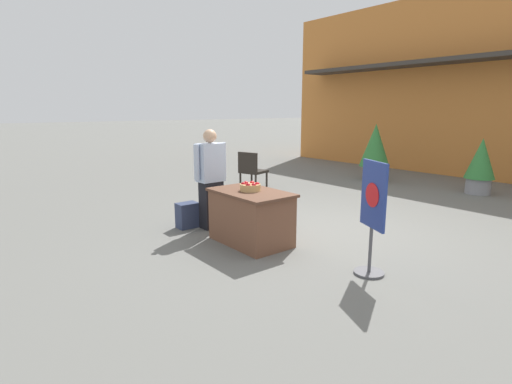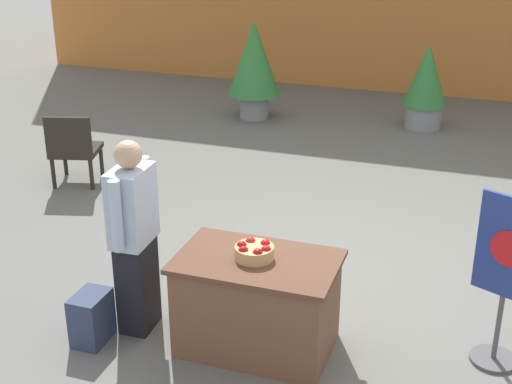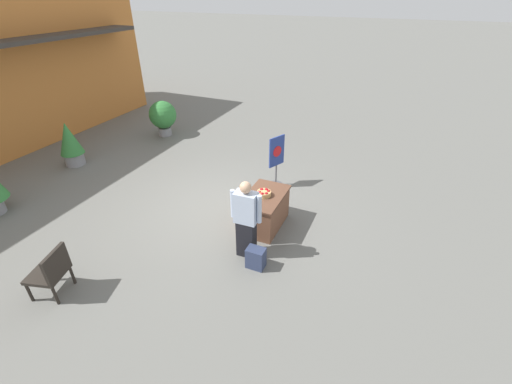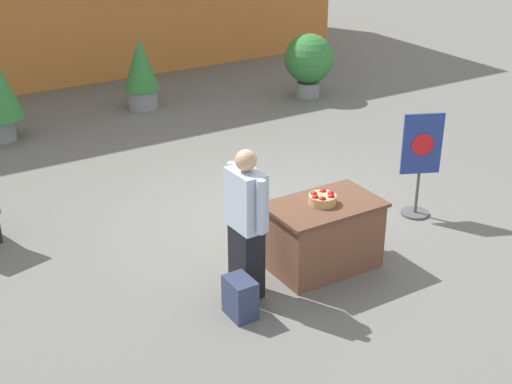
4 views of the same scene
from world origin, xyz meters
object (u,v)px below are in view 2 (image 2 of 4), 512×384
object	(u,v)px
display_table	(257,303)
apple_basket	(254,251)
backpack	(92,318)
poster_board	(505,279)
potted_plant_far_right	(426,84)
patio_chair	(73,146)
potted_plant_far_left	(254,63)
person_visitor	(134,237)

from	to	relation	value
display_table	apple_basket	world-z (taller)	apple_basket
apple_basket	backpack	bearing A→B (deg)	-163.91
apple_basket	backpack	distance (m)	1.45
display_table	backpack	bearing A→B (deg)	-164.56
poster_board	potted_plant_far_right	bearing A→B (deg)	-143.71
patio_chair	potted_plant_far_left	bearing A→B (deg)	-33.93
potted_plant_far_right	potted_plant_far_left	xyz separation A→B (m)	(-2.63, -0.35, 0.20)
poster_board	display_table	bearing A→B (deg)	-52.77
person_visitor	poster_board	distance (m)	2.84
apple_basket	patio_chair	xyz separation A→B (m)	(-3.19, 2.50, -0.34)
display_table	potted_plant_far_right	bearing A→B (deg)	84.99
potted_plant_far_right	person_visitor	bearing A→B (deg)	-103.88
backpack	patio_chair	xyz separation A→B (m)	(-1.94, 2.86, 0.29)
patio_chair	person_visitor	bearing A→B (deg)	-154.74
person_visitor	potted_plant_far_left	distance (m)	6.08
apple_basket	potted_plant_far_right	distance (m)	6.31
person_visitor	potted_plant_far_left	bearing A→B (deg)	97.76
potted_plant_far_right	patio_chair	bearing A→B (deg)	-134.90
backpack	patio_chair	size ratio (longest dim) A/B	0.46
backpack	person_visitor	bearing A→B (deg)	49.97
display_table	person_visitor	bearing A→B (deg)	-177.66
apple_basket	patio_chair	world-z (taller)	patio_chair
person_visitor	backpack	world-z (taller)	person_visitor
apple_basket	potted_plant_far_right	xyz separation A→B (m)	(0.58, 6.28, -0.15)
backpack	patio_chair	bearing A→B (deg)	124.20
apple_basket	patio_chair	distance (m)	4.07
poster_board	patio_chair	xyz separation A→B (m)	(-5.01, 2.10, -0.22)
display_table	poster_board	distance (m)	1.86
display_table	person_visitor	xyz separation A→B (m)	(-1.01, -0.04, 0.44)
apple_basket	poster_board	distance (m)	1.86
backpack	potted_plant_far_left	xyz separation A→B (m)	(-0.80, 6.29, 0.68)
apple_basket	person_visitor	bearing A→B (deg)	-177.12
display_table	potted_plant_far_left	size ratio (longest dim) A/B	0.80
patio_chair	potted_plant_far_left	world-z (taller)	potted_plant_far_left
backpack	display_table	bearing A→B (deg)	15.44
poster_board	potted_plant_far_left	size ratio (longest dim) A/B	0.88
display_table	poster_board	bearing A→B (deg)	12.82
backpack	poster_board	distance (m)	3.20
poster_board	potted_plant_far_right	size ratio (longest dim) A/B	1.06
poster_board	backpack	bearing A→B (deg)	-51.68
patio_chair	apple_basket	bearing A→B (deg)	-143.65
potted_plant_far_left	potted_plant_far_right	bearing A→B (deg)	7.52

